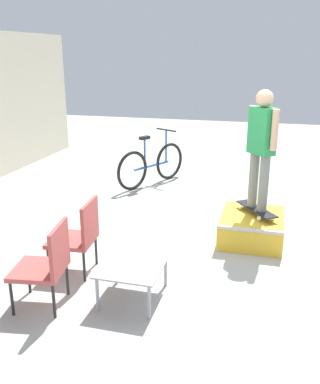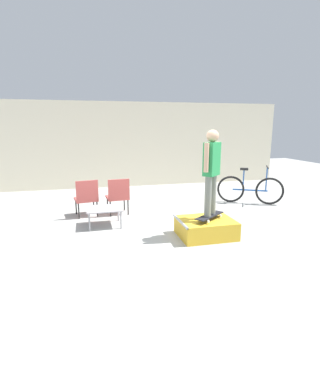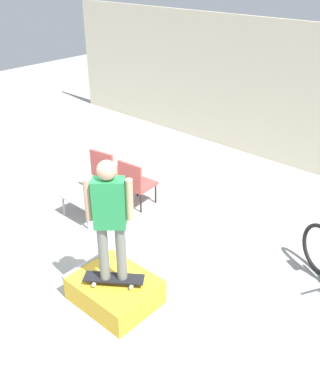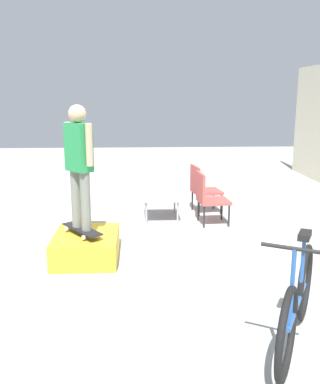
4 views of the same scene
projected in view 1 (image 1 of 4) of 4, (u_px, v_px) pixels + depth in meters
The scene contains 8 objects.
ground_plane at pixel (206, 265), 5.42m from camera, with size 24.00×24.00×0.00m, color #A8A8A3.
skate_ramp_box at pixel (252, 227), 6.13m from camera, with size 1.10×0.87×0.38m.
skateboard_on_ramp at pixel (256, 209), 6.09m from camera, with size 0.75×0.62×0.07m.
person_skater at pixel (262, 141), 5.79m from camera, with size 0.45×0.41×1.66m.
coffee_table at pixel (133, 268), 4.59m from camera, with size 0.76×0.66×0.41m.
patio_chair_left at pixel (47, 262), 4.41m from camera, with size 0.60×0.60×0.92m.
patio_chair_right at pixel (79, 234), 5.11m from camera, with size 0.56×0.56×0.92m.
bicycle at pixel (152, 165), 8.64m from camera, with size 1.64×0.93×1.08m.
Camera 1 is at (-4.84, -0.71, 2.57)m, focal length 40.00 mm.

